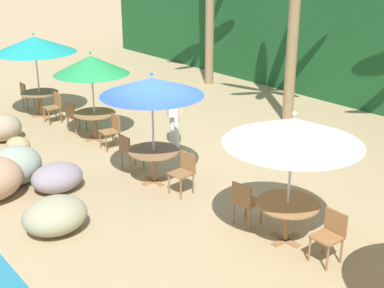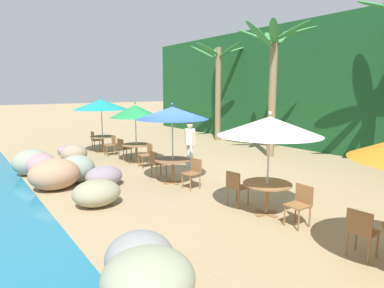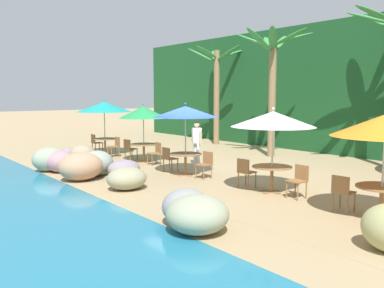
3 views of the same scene
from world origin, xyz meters
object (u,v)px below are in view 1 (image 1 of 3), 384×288
(chair_teal_seaward, at_px, (54,105))
(chair_white_seaward, at_px, (331,233))
(umbrella_blue, at_px, (152,87))
(umbrella_teal, at_px, (34,45))
(dining_table_white, at_px, (287,209))
(chair_blue_seaward, at_px, (184,170))
(chair_teal_inland, at_px, (27,94))
(dining_table_blue, at_px, (154,156))
(chair_blue_inland, at_px, (129,150))
(waiter_in_white, at_px, (174,111))
(umbrella_white, at_px, (293,131))
(dining_table_teal, at_px, (40,96))
(chair_green_seaward, at_px, (112,129))
(chair_white_inland, at_px, (245,201))
(umbrella_green, at_px, (91,65))
(dining_table_green, at_px, (95,117))
(chair_green_inland, at_px, (74,115))

(chair_teal_seaward, distance_m, chair_white_seaward, 9.53)
(umbrella_blue, xyz_separation_m, chair_white_seaward, (4.30, 0.43, -1.63))
(umbrella_teal, height_order, dining_table_white, umbrella_teal)
(chair_blue_seaward, bearing_deg, chair_white_seaward, 4.24)
(umbrella_teal, distance_m, umbrella_blue, 6.08)
(chair_teal_inland, xyz_separation_m, dining_table_blue, (6.93, -0.05, 0.10))
(chair_white_seaward, bearing_deg, chair_blue_inland, -174.21)
(chair_teal_seaward, bearing_deg, chair_white_seaward, 1.59)
(umbrella_teal, distance_m, waiter_in_white, 5.09)
(umbrella_white, xyz_separation_m, dining_table_white, (-0.00, 0.00, -1.43))
(dining_table_teal, bearing_deg, chair_green_seaward, 4.02)
(dining_table_teal, distance_m, chair_teal_inland, 0.86)
(chair_teal_inland, xyz_separation_m, chair_white_inland, (9.55, 0.11, 0.00))
(umbrella_green, xyz_separation_m, chair_white_inland, (5.81, -0.19, -1.50))
(chair_teal_inland, relative_size, chair_blue_seaward, 1.00)
(chair_teal_seaward, height_order, waiter_in_white, waiter_in_white)
(dining_table_green, bearing_deg, dining_table_white, -0.03)
(chair_white_seaward, bearing_deg, dining_table_white, -174.85)
(umbrella_blue, bearing_deg, chair_blue_inland, -173.68)
(chair_blue_inland, bearing_deg, chair_teal_inland, 178.66)
(chair_teal_inland, bearing_deg, dining_table_blue, -0.40)
(chair_green_inland, distance_m, chair_blue_inland, 3.19)
(umbrella_teal, bearing_deg, chair_teal_inland, -176.06)
(dining_table_blue, distance_m, dining_table_white, 3.47)
(chair_teal_inland, height_order, waiter_in_white, waiter_in_white)
(dining_table_teal, relative_size, dining_table_white, 1.00)
(dining_table_green, relative_size, chair_blue_seaward, 1.26)
(dining_table_green, bearing_deg, umbrella_white, -0.03)
(chair_blue_seaward, bearing_deg, umbrella_green, 177.40)
(chair_green_seaward, height_order, chair_blue_inland, same)
(chair_teal_inland, height_order, dining_table_green, chair_teal_inland)
(dining_table_white, bearing_deg, chair_teal_inland, -178.32)
(umbrella_blue, relative_size, umbrella_white, 1.03)
(dining_table_teal, relative_size, umbrella_blue, 0.45)
(dining_table_green, height_order, umbrella_white, umbrella_white)
(umbrella_green, height_order, umbrella_blue, umbrella_blue)
(chair_teal_seaward, relative_size, chair_blue_seaward, 1.00)
(chair_green_inland, distance_m, dining_table_blue, 4.03)
(chair_teal_inland, bearing_deg, chair_blue_seaward, 0.91)
(dining_table_white, xyz_separation_m, chair_white_seaward, (0.85, 0.08, -0.10))
(chair_white_inland, relative_size, waiter_in_white, 0.51)
(chair_teal_inland, xyz_separation_m, chair_blue_seaward, (7.76, 0.12, 0.00))
(umbrella_teal, height_order, chair_green_inland, umbrella_teal)
(chair_green_seaward, bearing_deg, dining_table_white, -0.17)
(umbrella_white, distance_m, chair_white_inland, 1.75)
(umbrella_teal, xyz_separation_m, chair_teal_inland, (-0.85, -0.06, -1.66))
(chair_teal_inland, height_order, umbrella_green, umbrella_green)
(umbrella_blue, distance_m, chair_white_inland, 3.09)
(dining_table_green, height_order, umbrella_blue, umbrella_blue)
(chair_white_inland, bearing_deg, dining_table_blue, -176.45)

